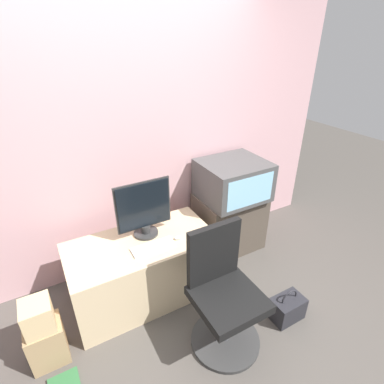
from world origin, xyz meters
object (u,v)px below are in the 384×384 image
(handbag, at_px, (287,308))
(cardboard_box_lower, at_px, (47,343))
(office_chair, at_px, (223,297))
(crt_tv, at_px, (233,180))
(keyboard, at_px, (153,247))
(book, at_px, (64,384))
(main_monitor, at_px, (144,209))
(mouse, at_px, (178,238))

(handbag, bearing_deg, cardboard_box_lower, 161.89)
(office_chair, bearing_deg, handbag, -12.31)
(crt_tv, distance_m, office_chair, 1.19)
(keyboard, height_order, office_chair, office_chair)
(cardboard_box_lower, bearing_deg, handbag, -18.11)
(handbag, height_order, book, handbag)
(main_monitor, distance_m, handbag, 1.43)
(handbag, bearing_deg, crt_tv, 82.57)
(main_monitor, xyz_separation_m, office_chair, (0.27, -0.78, -0.41))
(office_chair, xyz_separation_m, cardboard_box_lower, (-1.18, 0.45, -0.24))
(crt_tv, bearing_deg, keyboard, -163.03)
(main_monitor, bearing_deg, mouse, -45.02)
(crt_tv, bearing_deg, book, -159.57)
(office_chair, bearing_deg, crt_tv, 51.63)
(keyboard, distance_m, handbag, 1.21)
(keyboard, height_order, mouse, mouse)
(cardboard_box_lower, bearing_deg, crt_tv, 12.99)
(main_monitor, relative_size, handbag, 1.66)
(mouse, distance_m, cardboard_box_lower, 1.20)
(cardboard_box_lower, bearing_deg, book, -79.35)
(office_chair, height_order, book, office_chair)
(crt_tv, bearing_deg, mouse, -158.68)
(keyboard, height_order, crt_tv, crt_tv)
(main_monitor, xyz_separation_m, book, (-0.86, -0.58, -0.81))
(main_monitor, distance_m, book, 1.32)
(cardboard_box_lower, bearing_deg, mouse, 6.84)
(main_monitor, xyz_separation_m, crt_tv, (0.97, 0.10, -0.00))
(keyboard, xyz_separation_m, crt_tv, (0.99, 0.30, 0.23))
(keyboard, distance_m, office_chair, 0.67)
(keyboard, xyz_separation_m, book, (-0.84, -0.38, -0.57))
(office_chair, distance_m, cardboard_box_lower, 1.29)
(handbag, bearing_deg, book, 169.27)
(keyboard, distance_m, crt_tv, 1.06)
(main_monitor, distance_m, mouse, 0.37)
(main_monitor, height_order, crt_tv, main_monitor)
(mouse, height_order, office_chair, office_chair)
(main_monitor, height_order, mouse, main_monitor)
(mouse, height_order, handbag, mouse)
(handbag, bearing_deg, office_chair, 167.69)
(keyboard, relative_size, crt_tv, 0.56)
(keyboard, bearing_deg, office_chair, -63.19)
(main_monitor, xyz_separation_m, handbag, (0.84, -0.91, -0.71))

